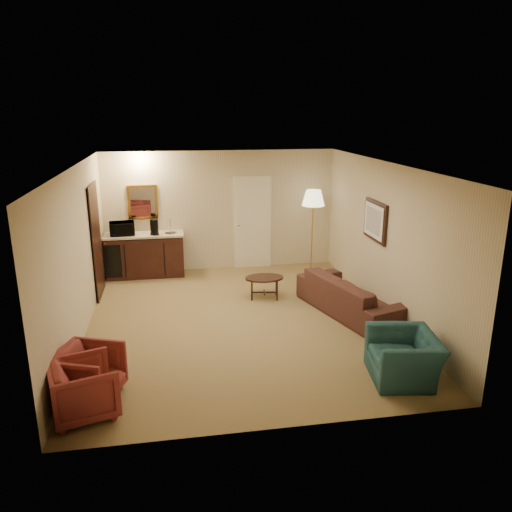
# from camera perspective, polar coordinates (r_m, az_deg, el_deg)

# --- Properties ---
(ground) EXTENTS (6.00, 6.00, 0.00)m
(ground) POSITION_cam_1_polar(r_m,az_deg,el_deg) (8.48, -1.81, -7.43)
(ground) COLOR olive
(ground) RESTS_ON ground
(room_walls) EXTENTS (5.02, 6.01, 2.61)m
(room_walls) POSITION_cam_1_polar(r_m,az_deg,el_deg) (8.68, -3.26, 5.02)
(room_walls) COLOR beige
(room_walls) RESTS_ON ground
(wetbar_cabinet) EXTENTS (1.64, 0.58, 0.92)m
(wetbar_cabinet) POSITION_cam_1_polar(r_m,az_deg,el_deg) (10.84, -12.53, 0.12)
(wetbar_cabinet) COLOR #331610
(wetbar_cabinet) RESTS_ON ground
(sofa) EXTENTS (1.28, 2.33, 0.87)m
(sofa) POSITION_cam_1_polar(r_m,az_deg,el_deg) (8.79, 10.87, -3.80)
(sofa) COLOR black
(sofa) RESTS_ON ground
(teal_armchair) EXTENTS (0.75, 1.03, 0.83)m
(teal_armchair) POSITION_cam_1_polar(r_m,az_deg,el_deg) (6.91, 16.59, -10.20)
(teal_armchair) COLOR #224F55
(teal_armchair) RESTS_ON ground
(rose_chair_near) EXTENTS (0.87, 0.90, 0.73)m
(rose_chair_near) POSITION_cam_1_polar(r_m,az_deg,el_deg) (6.56, -18.65, -12.38)
(rose_chair_near) COLOR maroon
(rose_chair_near) RESTS_ON ground
(rose_chair_far) EXTENTS (0.85, 0.88, 0.73)m
(rose_chair_far) POSITION_cam_1_polar(r_m,az_deg,el_deg) (6.25, -19.13, -13.91)
(rose_chair_far) COLOR maroon
(rose_chair_far) RESTS_ON ground
(coffee_table) EXTENTS (0.79, 0.60, 0.41)m
(coffee_table) POSITION_cam_1_polar(r_m,az_deg,el_deg) (9.41, 0.95, -3.60)
(coffee_table) COLOR black
(coffee_table) RESTS_ON ground
(floor_lamp) EXTENTS (0.49, 0.49, 1.81)m
(floor_lamp) POSITION_cam_1_polar(r_m,az_deg,el_deg) (10.81, 6.45, 2.81)
(floor_lamp) COLOR gold
(floor_lamp) RESTS_ON ground
(waste_bin) EXTENTS (0.28, 0.28, 0.27)m
(waste_bin) POSITION_cam_1_polar(r_m,az_deg,el_deg) (10.85, -9.01, -1.46)
(waste_bin) COLOR black
(waste_bin) RESTS_ON ground
(microwave) EXTENTS (0.53, 0.33, 0.34)m
(microwave) POSITION_cam_1_polar(r_m,az_deg,el_deg) (10.70, -15.09, 3.21)
(microwave) COLOR black
(microwave) RESTS_ON wetbar_cabinet
(coffee_maker) EXTENTS (0.22, 0.22, 0.32)m
(coffee_maker) POSITION_cam_1_polar(r_m,az_deg,el_deg) (10.58, -11.55, 3.26)
(coffee_maker) COLOR black
(coffee_maker) RESTS_ON wetbar_cabinet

